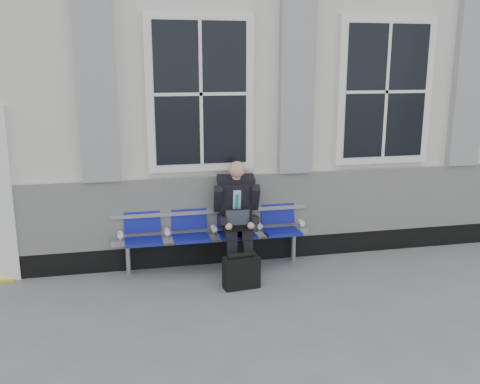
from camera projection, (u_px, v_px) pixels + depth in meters
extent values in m
plane|color=slate|center=(404.00, 293.00, 6.25)|extent=(70.00, 70.00, 0.00)
cube|color=beige|center=(308.00, 95.00, 9.08)|extent=(14.00, 4.00, 4.20)
cube|color=black|center=(352.00, 241.00, 7.61)|extent=(14.00, 0.10, 0.30)
cube|color=silver|center=(355.00, 201.00, 7.46)|extent=(14.00, 0.08, 0.90)
cube|color=gray|center=(96.00, 82.00, 6.34)|extent=(0.45, 0.14, 2.40)
cube|color=gray|center=(297.00, 81.00, 6.86)|extent=(0.45, 0.14, 2.40)
cube|color=gray|center=(469.00, 80.00, 7.39)|extent=(0.45, 0.14, 2.40)
cube|color=white|center=(200.00, 94.00, 6.66)|extent=(1.35, 0.10, 1.95)
cube|color=black|center=(201.00, 94.00, 6.61)|extent=(1.15, 0.02, 1.75)
cube|color=white|center=(385.00, 92.00, 7.18)|extent=(1.35, 0.10, 1.95)
cube|color=black|center=(386.00, 92.00, 7.13)|extent=(1.15, 0.02, 1.75)
cube|color=#9EA0A3|center=(213.00, 237.00, 6.96)|extent=(2.60, 0.07, 0.07)
cube|color=#9EA0A3|center=(212.00, 211.00, 7.00)|extent=(2.60, 0.05, 0.05)
cylinder|color=#9EA0A3|center=(128.00, 260.00, 6.78)|extent=(0.06, 0.06, 0.39)
cylinder|color=#9EA0A3|center=(294.00, 247.00, 7.24)|extent=(0.06, 0.06, 0.39)
cube|color=#0B128A|center=(144.00, 241.00, 6.69)|extent=(0.46, 0.42, 0.07)
cube|color=#0B128A|center=(142.00, 217.00, 6.83)|extent=(0.46, 0.10, 0.40)
cube|color=#0B128A|center=(191.00, 238.00, 6.81)|extent=(0.46, 0.42, 0.07)
cube|color=#0B128A|center=(189.00, 214.00, 6.95)|extent=(0.46, 0.10, 0.40)
cube|color=#0B128A|center=(237.00, 235.00, 6.94)|extent=(0.46, 0.42, 0.07)
cube|color=#0B128A|center=(234.00, 211.00, 7.08)|extent=(0.46, 0.10, 0.40)
cube|color=#0B128A|center=(281.00, 232.00, 7.06)|extent=(0.46, 0.42, 0.07)
cube|color=#0B128A|center=(277.00, 209.00, 7.20)|extent=(0.46, 0.10, 0.40)
cylinder|color=white|center=(120.00, 235.00, 6.63)|extent=(0.07, 0.12, 0.07)
cylinder|color=white|center=(167.00, 231.00, 6.76)|extent=(0.07, 0.12, 0.07)
cylinder|color=white|center=(214.00, 228.00, 6.88)|extent=(0.07, 0.12, 0.07)
cylinder|color=white|center=(259.00, 225.00, 7.01)|extent=(0.07, 0.12, 0.07)
cylinder|color=white|center=(301.00, 223.00, 7.13)|extent=(0.07, 0.12, 0.07)
cube|color=black|center=(233.00, 275.00, 6.66)|extent=(0.13, 0.26, 0.09)
cube|color=black|center=(248.00, 275.00, 6.69)|extent=(0.13, 0.26, 0.09)
cube|color=black|center=(232.00, 259.00, 6.67)|extent=(0.13, 0.14, 0.47)
cube|color=black|center=(248.00, 258.00, 6.70)|extent=(0.13, 0.14, 0.47)
cube|color=black|center=(230.00, 231.00, 6.81)|extent=(0.18, 0.45, 0.14)
cube|color=black|center=(245.00, 230.00, 6.84)|extent=(0.18, 0.45, 0.14)
cube|color=black|center=(236.00, 202.00, 6.94)|extent=(0.44, 0.37, 0.62)
cube|color=#BEE3FA|center=(237.00, 203.00, 6.82)|extent=(0.11, 0.10, 0.35)
cube|color=teal|center=(237.00, 205.00, 6.81)|extent=(0.05, 0.08, 0.29)
cube|color=black|center=(236.00, 180.00, 6.84)|extent=(0.49, 0.27, 0.14)
cylinder|color=#D79886|center=(236.00, 176.00, 6.77)|extent=(0.11, 0.11, 0.10)
sphere|color=#D79886|center=(237.00, 169.00, 6.69)|extent=(0.21, 0.21, 0.21)
cube|color=black|center=(218.00, 199.00, 6.79)|extent=(0.12, 0.29, 0.37)
cube|color=black|center=(255.00, 198.00, 6.85)|extent=(0.12, 0.29, 0.37)
cube|color=black|center=(223.00, 220.00, 6.68)|extent=(0.11, 0.31, 0.14)
cube|color=black|center=(254.00, 219.00, 6.73)|extent=(0.11, 0.31, 0.14)
sphere|color=#D79886|center=(229.00, 227.00, 6.57)|extent=(0.09, 0.09, 0.09)
sphere|color=#D79886|center=(251.00, 226.00, 6.60)|extent=(0.09, 0.09, 0.09)
cube|color=black|center=(239.00, 228.00, 6.67)|extent=(0.34, 0.25, 0.02)
cube|color=black|center=(238.00, 218.00, 6.76)|extent=(0.33, 0.12, 0.21)
cube|color=black|center=(238.00, 218.00, 6.75)|extent=(0.30, 0.09, 0.18)
cube|color=black|center=(241.00, 273.00, 6.37)|extent=(0.45, 0.23, 0.38)
cylinder|color=black|center=(241.00, 256.00, 6.32)|extent=(0.34, 0.10, 0.07)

